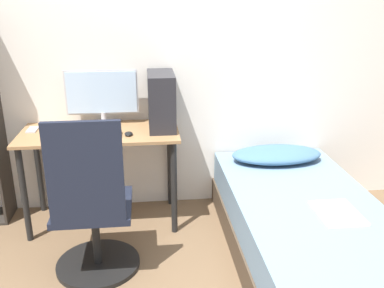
{
  "coord_description": "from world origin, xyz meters",
  "views": [
    {
      "loc": [
        -0.09,
        -1.78,
        1.66
      ],
      "look_at": [
        0.2,
        0.77,
        0.75
      ],
      "focal_mm": 40.0,
      "sensor_mm": 36.0,
      "label": 1
    }
  ],
  "objects_px": {
    "keyboard": "(95,135)",
    "office_chair": "(93,217)",
    "monitor": "(102,95)",
    "pc_tower": "(161,101)",
    "bed": "(307,234)"
  },
  "relations": [
    {
      "from": "keyboard",
      "to": "office_chair",
      "type": "bearing_deg",
      "value": -88.43
    },
    {
      "from": "monitor",
      "to": "pc_tower",
      "type": "height_order",
      "value": "monitor"
    },
    {
      "from": "bed",
      "to": "office_chair",
      "type": "bearing_deg",
      "value": 178.25
    },
    {
      "from": "monitor",
      "to": "keyboard",
      "type": "relative_size",
      "value": 1.49
    },
    {
      "from": "office_chair",
      "to": "monitor",
      "type": "xyz_separation_m",
      "value": [
        0.02,
        0.83,
        0.56
      ]
    },
    {
      "from": "office_chair",
      "to": "pc_tower",
      "type": "distance_m",
      "value": 1.0
    },
    {
      "from": "monitor",
      "to": "keyboard",
      "type": "distance_m",
      "value": 0.36
    },
    {
      "from": "monitor",
      "to": "pc_tower",
      "type": "distance_m",
      "value": 0.45
    },
    {
      "from": "keyboard",
      "to": "bed",
      "type": "bearing_deg",
      "value": -23.7
    },
    {
      "from": "office_chair",
      "to": "bed",
      "type": "bearing_deg",
      "value": -1.75
    },
    {
      "from": "bed",
      "to": "monitor",
      "type": "relative_size",
      "value": 3.66
    },
    {
      "from": "office_chair",
      "to": "pc_tower",
      "type": "relative_size",
      "value": 2.56
    },
    {
      "from": "monitor",
      "to": "keyboard",
      "type": "bearing_deg",
      "value": -97.4
    },
    {
      "from": "office_chair",
      "to": "keyboard",
      "type": "bearing_deg",
      "value": 91.57
    },
    {
      "from": "monitor",
      "to": "pc_tower",
      "type": "xyz_separation_m",
      "value": [
        0.43,
        -0.12,
        -0.03
      ]
    }
  ]
}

